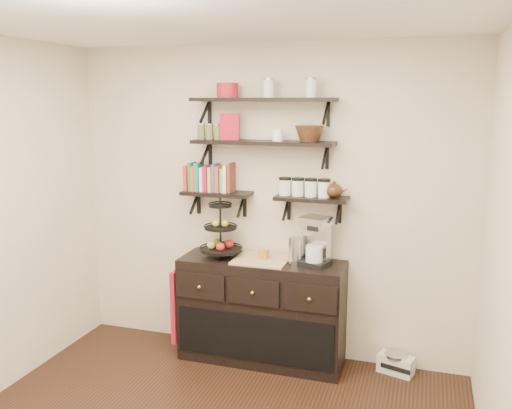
% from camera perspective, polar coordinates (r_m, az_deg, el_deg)
% --- Properties ---
extents(ceiling, '(3.50, 3.50, 0.02)m').
position_cam_1_polar(ceiling, '(3.03, -8.78, 19.74)').
color(ceiling, white).
rests_on(ceiling, back_wall).
extents(back_wall, '(3.50, 0.02, 2.70)m').
position_cam_1_polar(back_wall, '(4.71, 1.17, 0.16)').
color(back_wall, beige).
rests_on(back_wall, ground).
extents(shelf_top, '(1.20, 0.27, 0.23)m').
position_cam_1_polar(shelf_top, '(4.50, 0.73, 10.95)').
color(shelf_top, black).
rests_on(shelf_top, back_wall).
extents(shelf_mid, '(1.20, 0.27, 0.23)m').
position_cam_1_polar(shelf_mid, '(4.52, 0.72, 6.50)').
color(shelf_mid, black).
rests_on(shelf_mid, back_wall).
extents(shelf_low_left, '(0.60, 0.25, 0.23)m').
position_cam_1_polar(shelf_low_left, '(4.72, -4.12, 1.12)').
color(shelf_low_left, black).
rests_on(shelf_low_left, back_wall).
extents(shelf_low_right, '(0.60, 0.25, 0.23)m').
position_cam_1_polar(shelf_low_right, '(4.48, 5.90, 0.56)').
color(shelf_low_right, black).
rests_on(shelf_low_right, back_wall).
extents(cookbooks, '(0.43, 0.15, 0.26)m').
position_cam_1_polar(cookbooks, '(4.72, -4.75, 2.79)').
color(cookbooks, red).
rests_on(cookbooks, shelf_low_left).
extents(glass_canisters, '(0.43, 0.10, 0.13)m').
position_cam_1_polar(glass_canisters, '(4.48, 5.10, 1.70)').
color(glass_canisters, silver).
rests_on(glass_canisters, shelf_low_right).
extents(sideboard, '(1.40, 0.50, 0.92)m').
position_cam_1_polar(sideboard, '(4.74, 0.60, -11.09)').
color(sideboard, black).
rests_on(sideboard, floor).
extents(fruit_stand, '(0.36, 0.36, 0.53)m').
position_cam_1_polar(fruit_stand, '(4.66, -3.69, -3.32)').
color(fruit_stand, black).
rests_on(fruit_stand, sideboard).
extents(candle, '(0.08, 0.08, 0.08)m').
position_cam_1_polar(candle, '(4.57, 0.76, -5.25)').
color(candle, '#A06425').
rests_on(candle, sideboard).
extents(coffee_maker, '(0.27, 0.27, 0.41)m').
position_cam_1_polar(coffee_maker, '(4.46, 6.30, -3.91)').
color(coffee_maker, black).
rests_on(coffee_maker, sideboard).
extents(thermal_carafe, '(0.11, 0.11, 0.22)m').
position_cam_1_polar(thermal_carafe, '(4.47, 4.15, -4.94)').
color(thermal_carafe, silver).
rests_on(thermal_carafe, sideboard).
extents(apron, '(0.04, 0.28, 0.65)m').
position_cam_1_polar(apron, '(4.90, -8.07, -10.32)').
color(apron, maroon).
rests_on(apron, sideboard).
extents(radio, '(0.32, 0.24, 0.17)m').
position_cam_1_polar(radio, '(4.82, 14.51, -15.89)').
color(radio, silver).
rests_on(radio, floor).
extents(recipe_box, '(0.17, 0.10, 0.22)m').
position_cam_1_polar(recipe_box, '(4.60, -2.79, 8.17)').
color(recipe_box, '#AE1326').
rests_on(recipe_box, shelf_mid).
extents(walnut_bowl, '(0.24, 0.24, 0.13)m').
position_cam_1_polar(walnut_bowl, '(4.41, 5.65, 7.43)').
color(walnut_bowl, black).
rests_on(walnut_bowl, shelf_mid).
extents(ramekins, '(0.09, 0.09, 0.10)m').
position_cam_1_polar(ramekins, '(4.47, 2.30, 7.31)').
color(ramekins, white).
rests_on(ramekins, shelf_mid).
extents(teapot, '(0.21, 0.18, 0.14)m').
position_cam_1_polar(teapot, '(4.43, 8.23, 1.59)').
color(teapot, '#392211').
rests_on(teapot, shelf_low_right).
extents(red_pot, '(0.18, 0.18, 0.12)m').
position_cam_1_polar(red_pot, '(4.60, -3.02, 11.91)').
color(red_pot, '#AE1326').
rests_on(red_pot, shelf_top).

